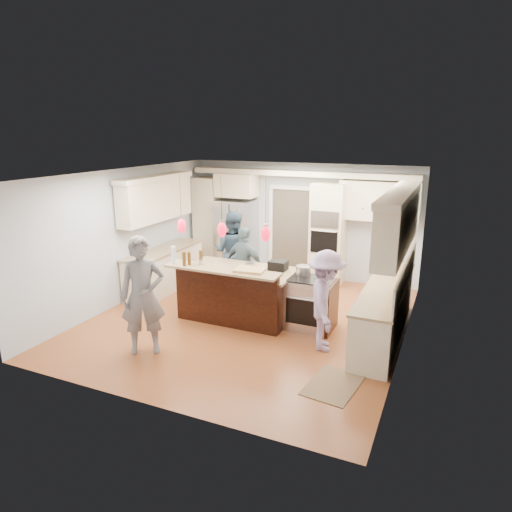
{
  "coord_description": "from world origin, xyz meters",
  "views": [
    {
      "loc": [
        3.32,
        -7.16,
        3.42
      ],
      "look_at": [
        0.0,
        0.35,
        1.15
      ],
      "focal_mm": 32.0,
      "sensor_mm": 36.0,
      "label": 1
    }
  ],
  "objects_px": {
    "refrigerator": "(236,236)",
    "person_far_left": "(233,252)",
    "kitchen_island": "(238,292)",
    "person_bar_end": "(143,296)",
    "island_range": "(311,303)"
  },
  "relations": [
    {
      "from": "refrigerator",
      "to": "person_far_left",
      "type": "distance_m",
      "value": 1.44
    },
    {
      "from": "refrigerator",
      "to": "island_range",
      "type": "relative_size",
      "value": 1.96
    },
    {
      "from": "refrigerator",
      "to": "island_range",
      "type": "bearing_deg",
      "value": -42.59
    },
    {
      "from": "person_far_left",
      "to": "kitchen_island",
      "type": "bearing_deg",
      "value": 116.91
    },
    {
      "from": "refrigerator",
      "to": "kitchen_island",
      "type": "relative_size",
      "value": 0.86
    },
    {
      "from": "kitchen_island",
      "to": "person_far_left",
      "type": "xyz_separation_m",
      "value": [
        -0.73,
        1.25,
        0.4
      ]
    },
    {
      "from": "refrigerator",
      "to": "person_bar_end",
      "type": "height_order",
      "value": "person_bar_end"
    },
    {
      "from": "kitchen_island",
      "to": "person_bar_end",
      "type": "relative_size",
      "value": 1.11
    },
    {
      "from": "person_bar_end",
      "to": "refrigerator",
      "type": "bearing_deg",
      "value": 62.93
    },
    {
      "from": "refrigerator",
      "to": "person_bar_end",
      "type": "xyz_separation_m",
      "value": [
        0.58,
        -4.44,
        0.04
      ]
    },
    {
      "from": "refrigerator",
      "to": "person_bar_end",
      "type": "distance_m",
      "value": 4.48
    },
    {
      "from": "kitchen_island",
      "to": "person_far_left",
      "type": "relative_size",
      "value": 1.18
    },
    {
      "from": "kitchen_island",
      "to": "island_range",
      "type": "bearing_deg",
      "value": 3.05
    },
    {
      "from": "kitchen_island",
      "to": "person_bar_end",
      "type": "bearing_deg",
      "value": -111.13
    },
    {
      "from": "person_far_left",
      "to": "island_range",
      "type": "bearing_deg",
      "value": 147.71
    }
  ]
}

